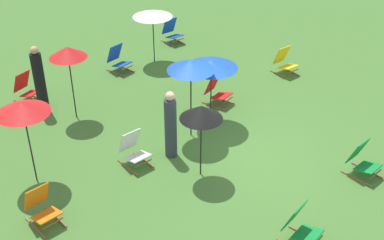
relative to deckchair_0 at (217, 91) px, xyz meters
name	(u,v)px	position (x,y,z in m)	size (l,w,h in m)	color
ground_plane	(231,157)	(-1.70, -1.83, -0.37)	(40.00, 40.00, 0.00)	#477A33
deckchair_0	(217,91)	(0.00, 0.00, 0.00)	(0.55, 0.81, 0.83)	olive
deckchair_2	(118,60)	(-0.47, 3.46, 0.00)	(0.51, 0.78, 0.83)	olive
deckchair_3	(172,32)	(2.18, 3.77, 0.00)	(0.60, 0.83, 0.83)	olive
deckchair_4	(134,150)	(-3.35, -0.37, 0.00)	(0.56, 0.81, 0.83)	olive
deckchair_6	(300,227)	(-2.96, -4.42, 0.00)	(0.51, 0.78, 0.83)	olive
deckchair_7	(42,207)	(-5.81, -0.48, 0.00)	(0.53, 0.79, 0.83)	olive
deckchair_8	(285,62)	(2.74, -0.34, 0.00)	(0.60, 0.83, 0.83)	olive
deckchair_9	(362,160)	(-0.32, -4.32, 0.00)	(0.54, 0.80, 0.83)	olive
deckchair_10	(27,89)	(-3.33, 3.91, 0.00)	(0.61, 0.84, 0.83)	olive
umbrella_0	(212,64)	(-0.83, -0.47, 1.24)	(1.28, 1.28, 1.72)	black
umbrella_1	(68,52)	(-2.98, 2.24, 1.45)	(0.93, 0.93, 1.96)	black
umbrella_2	(191,65)	(-1.63, -0.53, 1.51)	(1.10, 1.10, 2.01)	black
umbrella_3	(201,112)	(-2.64, -1.73, 1.20)	(0.90, 0.90, 1.72)	black
umbrella_4	(153,13)	(0.71, 3.13, 1.21)	(1.21, 1.21, 1.69)	black
umbrella_5	(22,107)	(-5.16, 0.77, 1.44)	(1.09, 1.09, 1.94)	black
person_0	(40,81)	(-3.36, 3.12, 0.51)	(0.39, 0.39, 1.84)	black
person_1	(171,126)	(-2.56, -0.76, 0.42)	(0.39, 0.39, 1.65)	#333847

